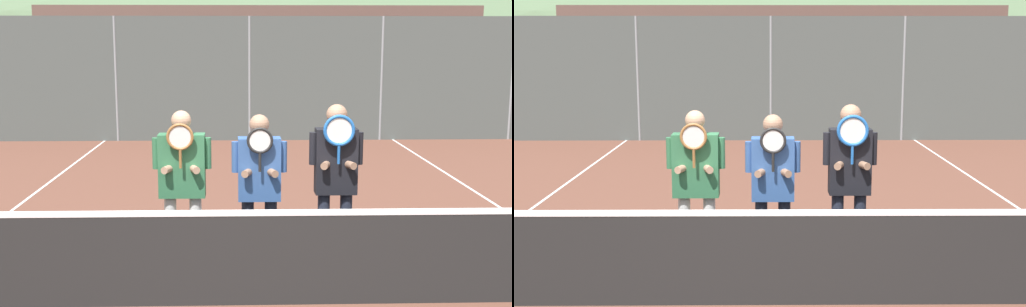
{
  "view_description": "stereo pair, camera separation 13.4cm",
  "coord_description": "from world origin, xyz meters",
  "views": [
    {
      "loc": [
        -0.3,
        -5.79,
        2.49
      ],
      "look_at": [
        -0.1,
        1.05,
        1.29
      ],
      "focal_mm": 45.0,
      "sensor_mm": 36.0,
      "label": 1
    },
    {
      "loc": [
        -0.17,
        -5.79,
        2.49
      ],
      "look_at": [
        -0.1,
        1.05,
        1.29
      ],
      "focal_mm": 45.0,
      "sensor_mm": 36.0,
      "label": 2
    }
  ],
  "objects": [
    {
      "name": "clubhouse_building",
      "position": [
        0.48,
        19.37,
        1.87
      ],
      "size": [
        15.48,
        5.5,
        3.71
      ],
      "color": "beige",
      "rests_on": "ground_plane"
    },
    {
      "name": "fence_back",
      "position": [
        0.0,
        10.36,
        1.55
      ],
      "size": [
        20.05,
        0.06,
        3.1
      ],
      "color": "gray",
      "rests_on": "ground_plane"
    },
    {
      "name": "player_center_right",
      "position": [
        0.74,
        0.87,
        1.1
      ],
      "size": [
        0.57,
        0.34,
        1.84
      ],
      "color": "#232838",
      "rests_on": "ground_plane"
    },
    {
      "name": "car_far_left",
      "position": [
        -6.02,
        13.04,
        0.93
      ],
      "size": [
        4.31,
        1.96,
        1.84
      ],
      "color": "#B2B7BC",
      "rests_on": "ground_plane"
    },
    {
      "name": "player_leftmost",
      "position": [
        -0.89,
        0.9,
        1.06
      ],
      "size": [
        0.62,
        0.34,
        1.77
      ],
      "color": "white",
      "rests_on": "ground_plane"
    },
    {
      "name": "tennis_net",
      "position": [
        0.0,
        0.0,
        0.48
      ],
      "size": [
        9.88,
        0.09,
        1.04
      ],
      "color": "gray",
      "rests_on": "ground_plane"
    },
    {
      "name": "ground_plane",
      "position": [
        0.0,
        0.0,
        0.0
      ],
      "size": [
        120.0,
        120.0,
        0.0
      ],
      "primitive_type": "plane",
      "color": "brown"
    },
    {
      "name": "car_center",
      "position": [
        4.32,
        13.27,
        0.93
      ],
      "size": [
        4.75,
        2.06,
        1.84
      ],
      "color": "maroon",
      "rests_on": "ground_plane"
    },
    {
      "name": "hill_distant",
      "position": [
        0.0,
        58.0,
        0.0
      ],
      "size": [
        139.04,
        77.25,
        27.04
      ],
      "color": "#5B7551",
      "rests_on": "ground_plane"
    },
    {
      "name": "player_center_left",
      "position": [
        -0.08,
        0.79,
        1.03
      ],
      "size": [
        0.58,
        0.34,
        1.74
      ],
      "color": "#232838",
      "rests_on": "ground_plane"
    },
    {
      "name": "car_left_of_center",
      "position": [
        -0.96,
        12.87,
        0.94
      ],
      "size": [
        4.12,
        1.93,
        1.85
      ],
      "color": "#B2B7BC",
      "rests_on": "ground_plane"
    },
    {
      "name": "court_line_left_sideline",
      "position": [
        -3.67,
        3.0,
        0.0
      ],
      "size": [
        0.05,
        16.0,
        0.01
      ],
      "primitive_type": "cube",
      "color": "white",
      "rests_on": "ground_plane"
    }
  ]
}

